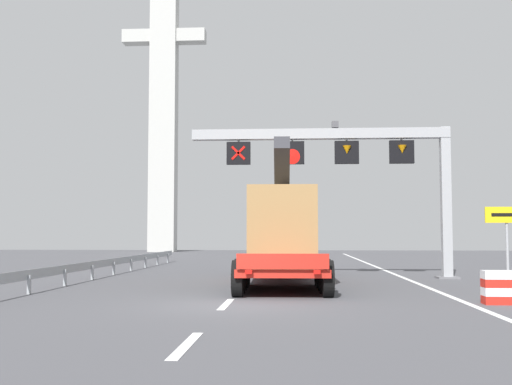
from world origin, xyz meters
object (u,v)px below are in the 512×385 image
exit_sign_yellow (507,226)px  bridge_pylon_distant (164,74)px  heavy_haul_truck_red (282,231)px  crash_barrier_striped (502,287)px  overhead_lane_gantry (352,157)px

exit_sign_yellow → bridge_pylon_distant: bridge_pylon_distant is taller
heavy_haul_truck_red → crash_barrier_striped: (6.09, -8.89, -1.54)m
exit_sign_yellow → bridge_pylon_distant: (-21.54, 42.95, 16.98)m
crash_barrier_striped → overhead_lane_gantry: bearing=107.4°
overhead_lane_gantry → bridge_pylon_distant: (-16.53, 38.45, 13.91)m
exit_sign_yellow → heavy_haul_truck_red: bearing=155.9°
exit_sign_yellow → crash_barrier_striped: (-1.94, -5.29, -1.72)m
heavy_haul_truck_red → bridge_pylon_distant: 45.01m
overhead_lane_gantry → crash_barrier_striped: (3.06, -9.79, -4.79)m
overhead_lane_gantry → bridge_pylon_distant: bridge_pylon_distant is taller
heavy_haul_truck_red → exit_sign_yellow: heavy_haul_truck_red is taller
heavy_haul_truck_red → overhead_lane_gantry: bearing=16.6°
exit_sign_yellow → crash_barrier_striped: bearing=-110.2°
heavy_haul_truck_red → exit_sign_yellow: size_ratio=4.96×
overhead_lane_gantry → exit_sign_yellow: (5.00, -4.50, -3.07)m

